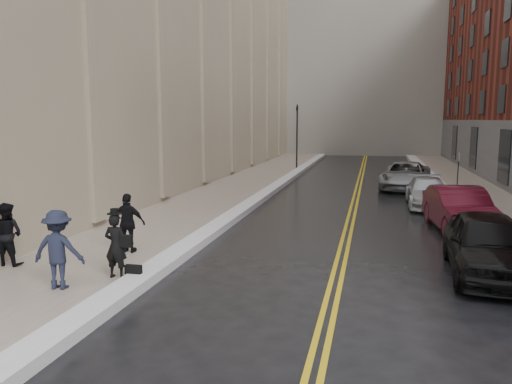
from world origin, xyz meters
The scene contains 17 objects.
ground centered at (0.00, 0.00, 0.00)m, with size 160.00×160.00×0.00m, color black.
sidewalk_left centered at (-4.50, 16.00, 0.07)m, with size 4.00×64.00×0.15m, color gray.
sidewalk_right centered at (9.00, 16.00, 0.07)m, with size 3.00×64.00×0.15m, color gray.
lane_stripe_a centered at (2.38, 16.00, 0.00)m, with size 0.12×64.00×0.01m, color gold.
lane_stripe_b centered at (2.62, 16.00, 0.00)m, with size 0.12×64.00×0.01m, color gold.
snow_ridge_left centered at (-2.20, 16.00, 0.13)m, with size 0.70×60.80×0.26m, color white.
snow_ridge_right centered at (7.15, 16.00, 0.15)m, with size 0.85×60.80×0.30m, color white.
traffic_signal centered at (-2.60, 30.00, 3.08)m, with size 0.18×0.15×5.20m.
parking_sign_far centered at (7.90, 20.00, 1.36)m, with size 0.06×0.35×2.23m.
car_black centered at (6.29, 4.43, 0.83)m, with size 1.95×4.85×1.65m, color black.
car_maroon centered at (6.44, 9.85, 0.81)m, with size 1.71×4.89×1.61m, color #4A0D1B.
car_silver_near centered at (5.87, 15.13, 0.67)m, with size 1.88×4.61×1.34m, color #B3B6BB.
car_silver_far centered at (5.20, 20.99, 0.80)m, with size 2.64×5.73×1.59m, color gray.
pedestrian_main centered at (-2.80, 1.63, 0.96)m, with size 0.59×0.39×1.62m, color black.
pedestrian_a centered at (-6.20, 1.98, 1.00)m, with size 0.83×0.64×1.70m, color black.
pedestrian_b centered at (-3.71, 0.63, 1.08)m, with size 1.20×0.69×1.85m, color #1A1E30.
pedestrian_c centered at (-3.65, 3.90, 1.03)m, with size 1.03×0.43×1.76m, color black.
Camera 1 is at (3.31, -9.22, 4.05)m, focal length 35.00 mm.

